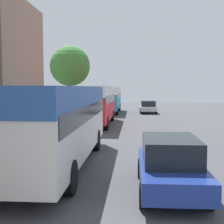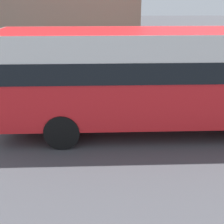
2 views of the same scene
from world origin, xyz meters
name	(u,v)px [view 2 (image 2 of 2)]	position (x,y,z in m)	size (l,w,h in m)	color
bus_following	(165,68)	(-2.03, 22.46, 2.03)	(2.54, 9.90, 3.14)	red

